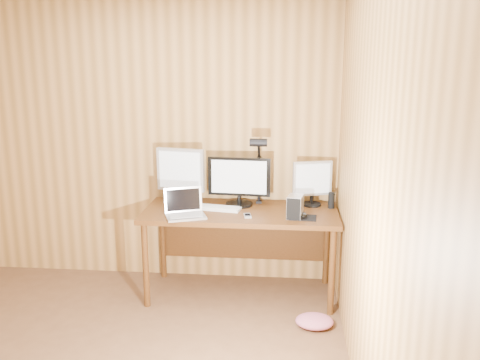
# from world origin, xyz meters

# --- Properties ---
(room_shell) EXTENTS (4.00, 4.00, 4.00)m
(room_shell) POSITION_xyz_m (0.00, 0.00, 1.25)
(room_shell) COLOR brown
(room_shell) RESTS_ON ground
(desk) EXTENTS (1.60, 0.70, 0.75)m
(desk) POSITION_xyz_m (0.93, 1.70, 0.63)
(desk) COLOR #4C2A0F
(desk) RESTS_ON floor
(monitor_center) EXTENTS (0.53, 0.23, 0.42)m
(monitor_center) POSITION_xyz_m (0.90, 1.78, 0.97)
(monitor_center) COLOR black
(monitor_center) RESTS_ON desk
(monitor_left) EXTENTS (0.42, 0.20, 0.48)m
(monitor_left) POSITION_xyz_m (0.39, 1.81, 1.01)
(monitor_left) COLOR black
(monitor_left) RESTS_ON desk
(monitor_right) EXTENTS (0.33, 0.16, 0.38)m
(monitor_right) POSITION_xyz_m (1.52, 1.83, 0.96)
(monitor_right) COLOR black
(monitor_right) RESTS_ON desk
(laptop) EXTENTS (0.37, 0.33, 0.22)m
(laptop) POSITION_xyz_m (0.50, 1.44, 0.80)
(laptop) COLOR silver
(laptop) RESTS_ON desk
(keyboard) EXTENTS (0.48, 0.22, 0.02)m
(keyboard) POSITION_xyz_m (0.70, 1.65, 0.76)
(keyboard) COLOR white
(keyboard) RESTS_ON desk
(mousepad) EXTENTS (0.22, 0.19, 0.00)m
(mousepad) POSITION_xyz_m (1.44, 1.47, 0.75)
(mousepad) COLOR black
(mousepad) RESTS_ON desk
(mouse) EXTENTS (0.09, 0.12, 0.04)m
(mouse) POSITION_xyz_m (1.44, 1.47, 0.77)
(mouse) COLOR black
(mouse) RESTS_ON mousepad
(hard_drive) EXTENTS (0.14, 0.18, 0.18)m
(hard_drive) POSITION_xyz_m (1.38, 1.47, 0.84)
(hard_drive) COLOR silver
(hard_drive) RESTS_ON desk
(phone) EXTENTS (0.07, 0.12, 0.01)m
(phone) POSITION_xyz_m (1.00, 1.47, 0.76)
(phone) COLOR silver
(phone) RESTS_ON desk
(speaker) EXTENTS (0.06, 0.06, 0.13)m
(speaker) POSITION_xyz_m (1.68, 1.77, 0.82)
(speaker) COLOR black
(speaker) RESTS_ON desk
(desk_lamp) EXTENTS (0.14, 0.21, 0.63)m
(desk_lamp) POSITION_xyz_m (1.07, 1.79, 1.14)
(desk_lamp) COLOR black
(desk_lamp) RESTS_ON desk
(fabric_pile) EXTENTS (0.34, 0.30, 0.09)m
(fabric_pile) POSITION_xyz_m (1.54, 1.13, 0.05)
(fabric_pile) COLOR #BB5A71
(fabric_pile) RESTS_ON floor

